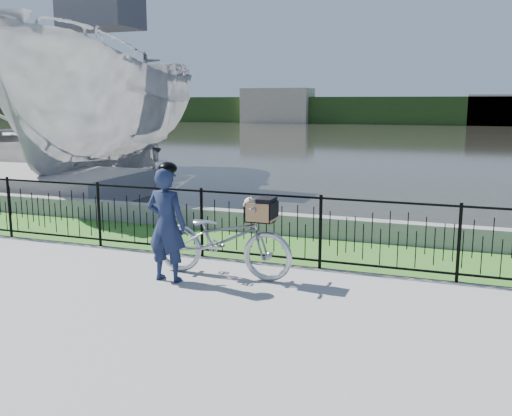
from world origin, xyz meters
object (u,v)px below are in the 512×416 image
at_px(boat_near, 106,108).
at_px(boat_far, 9,138).
at_px(cyclist, 166,223).
at_px(bicycle_rig, 223,238).

distance_m(boat_near, boat_far, 6.94).
bearing_deg(cyclist, bicycle_rig, 36.09).
xyz_separation_m(cyclist, boat_near, (-6.66, 8.29, 1.47)).
bearing_deg(cyclist, boat_near, 128.80).
height_order(bicycle_rig, boat_near, boat_near).
xyz_separation_m(boat_near, boat_far, (-6.34, 2.56, -1.22)).
distance_m(bicycle_rig, boat_near, 10.85).
bearing_deg(boat_far, bicycle_rig, -37.18).
xyz_separation_m(bicycle_rig, boat_near, (-7.33, 7.80, 1.75)).
distance_m(bicycle_rig, cyclist, 0.87).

